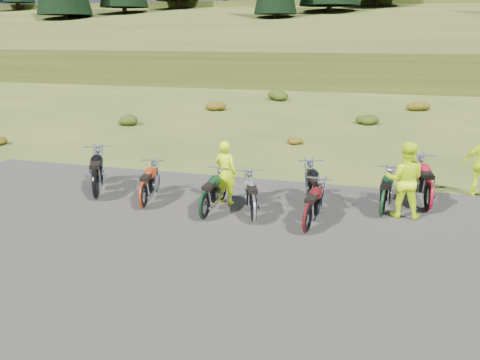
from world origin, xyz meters
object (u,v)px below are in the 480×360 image
(motorcycle_3, at_px, (253,223))
(person_middle, at_px, (225,173))
(motorcycle_7, at_px, (381,217))
(motorcycle_0, at_px, (97,199))

(motorcycle_3, bearing_deg, person_middle, 23.54)
(motorcycle_7, xyz_separation_m, person_middle, (-4.05, -0.06, 0.86))
(motorcycle_3, distance_m, motorcycle_7, 3.24)
(motorcycle_0, distance_m, motorcycle_3, 4.62)
(motorcycle_7, relative_size, person_middle, 1.15)
(motorcycle_3, bearing_deg, motorcycle_7, -87.38)
(motorcycle_0, bearing_deg, motorcycle_3, -123.07)
(motorcycle_7, bearing_deg, motorcycle_0, 102.90)
(motorcycle_3, xyz_separation_m, motorcycle_7, (3.02, 1.19, 0.00))
(motorcycle_0, bearing_deg, motorcycle_7, -111.53)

